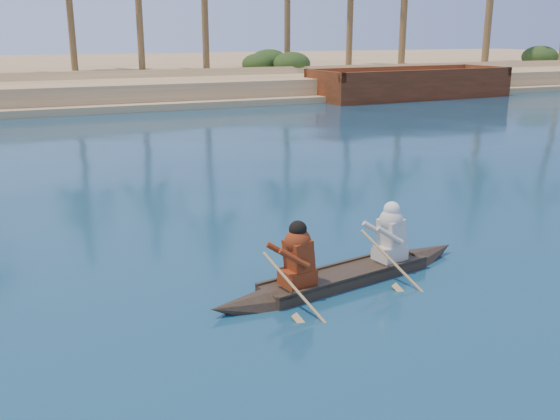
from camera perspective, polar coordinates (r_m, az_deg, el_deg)
name	(u,v)px	position (r m, az deg, el deg)	size (l,w,h in m)	color
ground	(81,280)	(10.92, -17.76, -6.12)	(160.00, 160.00, 0.00)	#0B2B46
sandy_embankment	(13,75)	(57.13, -23.21, 11.27)	(150.00, 51.00, 1.50)	tan
shrub_cluster	(18,79)	(41.74, -22.87, 10.96)	(100.00, 6.00, 2.40)	#243B15
canoe	(346,266)	(10.31, 6.04, -5.13)	(5.09, 1.59, 1.39)	#342B1C
barge_right	(410,85)	(40.51, 11.77, 11.09)	(12.96, 4.94, 2.13)	maroon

